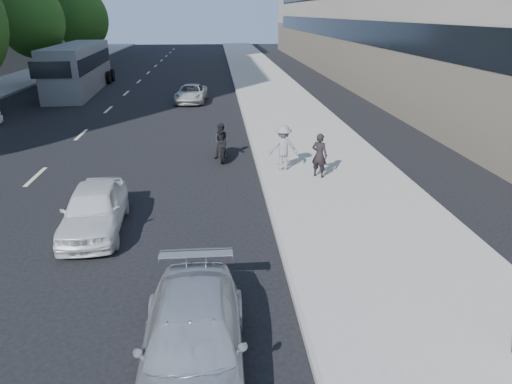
{
  "coord_description": "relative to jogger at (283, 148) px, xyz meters",
  "views": [
    {
      "loc": [
        -0.01,
        -7.87,
        5.44
      ],
      "look_at": [
        0.87,
        2.29,
        1.41
      ],
      "focal_mm": 32.0,
      "sensor_mm": 36.0,
      "label": 1
    }
  ],
  "objects": [
    {
      "name": "parked_sedan",
      "position": [
        -2.8,
        -9.64,
        -0.36
      ],
      "size": [
        1.7,
        4.15,
        1.2
      ],
      "primitive_type": "imported",
      "rotation": [
        0.0,
        0.0,
        -0.0
      ],
      "color": "silver",
      "rests_on": "ground"
    },
    {
      "name": "jogger",
      "position": [
        0.0,
        0.0,
        0.0
      ],
      "size": [
        1.09,
        0.67,
        1.62
      ],
      "primitive_type": "imported",
      "rotation": [
        0.0,
        0.0,
        3.21
      ],
      "color": "gray",
      "rests_on": "near_sidewalk"
    },
    {
      "name": "pedestrian_woman",
      "position": [
        1.12,
        -0.88,
        -0.05
      ],
      "size": [
        0.67,
        0.62,
        1.53
      ],
      "primitive_type": "imported",
      "rotation": [
        0.0,
        0.0,
        2.52
      ],
      "color": "black",
      "rests_on": "near_sidewalk"
    },
    {
      "name": "tree_far_e",
      "position": [
        -16.0,
        36.36,
        3.82
      ],
      "size": [
        5.4,
        5.4,
        7.89
      ],
      "color": "#382616",
      "rests_on": "ground"
    },
    {
      "name": "near_sidewalk",
      "position": [
        1.7,
        12.36,
        -0.88
      ],
      "size": [
        5.0,
        120.0,
        0.15
      ],
      "primitive_type": "cube",
      "color": "gray",
      "rests_on": "ground"
    },
    {
      "name": "motorcycle",
      "position": [
        -2.14,
        1.95,
        -0.32
      ],
      "size": [
        0.74,
        2.05,
        1.42
      ],
      "rotation": [
        0.0,
        0.0,
        -0.08
      ],
      "color": "black",
      "rests_on": "ground"
    },
    {
      "name": "ground",
      "position": [
        -2.3,
        -7.64,
        -0.96
      ],
      "size": [
        160.0,
        160.0,
        0.0
      ],
      "primitive_type": "plane",
      "color": "black",
      "rests_on": "ground"
    },
    {
      "name": "white_sedan_near",
      "position": [
        -5.61,
        -4.19,
        -0.34
      ],
      "size": [
        1.69,
        3.73,
        1.24
      ],
      "primitive_type": "imported",
      "rotation": [
        0.0,
        0.0,
        0.06
      ],
      "color": "white",
      "rests_on": "ground"
    },
    {
      "name": "white_sedan_far",
      "position": [
        -3.93,
        14.44,
        -0.41
      ],
      "size": [
        2.14,
        4.1,
        1.1
      ],
      "primitive_type": "imported",
      "rotation": [
        0.0,
        0.0,
        -0.08
      ],
      "color": "silver",
      "rests_on": "ground"
    },
    {
      "name": "bus",
      "position": [
        -12.23,
        19.66,
        0.68
      ],
      "size": [
        3.22,
        12.17,
        3.3
      ],
      "rotation": [
        0.0,
        0.0,
        0.05
      ],
      "color": "slate",
      "rests_on": "ground"
    },
    {
      "name": "tree_far_d",
      "position": [
        -16.0,
        22.36,
        3.93
      ],
      "size": [
        4.8,
        4.8,
        7.65
      ],
      "color": "#382616",
      "rests_on": "ground"
    }
  ]
}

